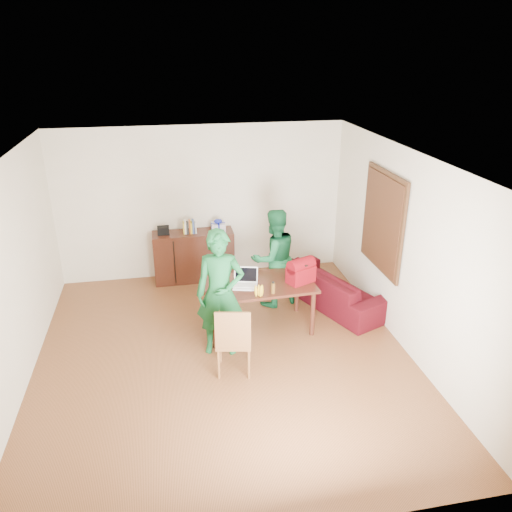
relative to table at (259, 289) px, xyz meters
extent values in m
cube|color=#4C2C13|center=(-0.60, -0.64, -0.70)|extent=(5.00, 5.50, 0.10)
cube|color=white|center=(-0.60, -0.64, 2.10)|extent=(5.00, 5.50, 0.10)
cube|color=beige|center=(-0.60, 2.16, 0.70)|extent=(5.00, 0.10, 2.70)
cube|color=beige|center=(-0.60, -3.44, 0.70)|extent=(5.00, 0.10, 2.70)
cube|color=beige|center=(-3.15, -0.64, 0.70)|extent=(0.10, 5.50, 2.70)
cube|color=beige|center=(1.95, -0.64, 0.70)|extent=(0.10, 5.50, 2.70)
cube|color=#3F2614|center=(1.86, 0.06, 0.90)|extent=(0.04, 1.28, 1.48)
cube|color=#472615|center=(1.83, 0.06, 0.90)|extent=(0.01, 1.18, 1.36)
cube|color=black|center=(-0.80, 1.87, -0.20)|extent=(1.40, 0.45, 0.90)
cube|color=black|center=(-1.30, 1.87, 0.32)|extent=(0.20, 0.14, 0.14)
cube|color=#A5A3AC|center=(-0.35, 1.87, 0.32)|extent=(0.24, 0.22, 0.14)
ellipsoid|color=#172298|center=(-0.35, 1.87, 0.42)|extent=(0.14, 0.14, 0.07)
cube|color=black|center=(0.00, 0.00, 0.07)|extent=(1.63, 0.97, 0.04)
cylinder|color=black|center=(-0.69, -0.40, -0.30)|extent=(0.07, 0.07, 0.70)
cylinder|color=black|center=(0.73, -0.33, -0.30)|extent=(0.07, 0.07, 0.70)
cylinder|color=black|center=(-0.73, 0.33, -0.30)|extent=(0.07, 0.07, 0.70)
cylinder|color=black|center=(0.69, 0.40, -0.30)|extent=(0.07, 0.07, 0.70)
cube|color=brown|center=(-0.51, -0.97, -0.20)|extent=(0.51, 0.50, 0.05)
cube|color=brown|center=(-0.55, -1.16, 0.07)|extent=(0.44, 0.11, 0.50)
imported|color=#135729|center=(-0.61, -0.47, 0.23)|extent=(0.71, 0.54, 1.77)
imported|color=#13552D|center=(0.39, 0.72, 0.15)|extent=(0.93, 0.81, 1.61)
cube|color=white|center=(-0.21, -0.07, 0.10)|extent=(0.39, 0.31, 0.02)
cube|color=black|center=(-0.21, -0.07, 0.22)|extent=(0.35, 0.17, 0.22)
cylinder|color=brown|center=(0.14, -0.33, 0.18)|extent=(0.07, 0.07, 0.18)
cube|color=maroon|center=(0.61, -0.07, 0.24)|extent=(0.45, 0.37, 0.29)
imported|color=#3E080B|center=(1.35, 0.56, -0.36)|extent=(1.51, 2.16, 0.59)
camera|label=1|loc=(-1.26, -6.33, 3.31)|focal=35.00mm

